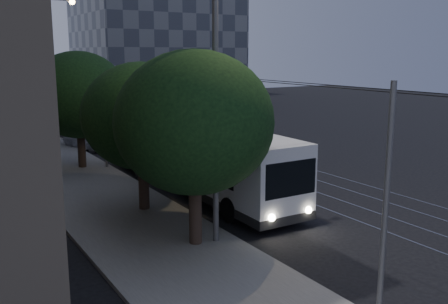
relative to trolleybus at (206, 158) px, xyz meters
name	(u,v)px	position (x,y,z in m)	size (l,w,h in m)	color
ground	(289,198)	(2.90, -2.59, -1.73)	(120.00, 120.00, 0.00)	black
sidewalk	(32,145)	(-4.60, 17.41, -1.66)	(5.00, 90.00, 0.15)	slate
tram_rails	(159,134)	(5.40, 17.41, -1.73)	(4.52, 90.00, 0.02)	gray
overhead_wires	(65,96)	(-2.07, 17.41, 1.74)	(2.23, 90.00, 6.00)	black
building_distant_right	(156,17)	(20.90, 52.41, 10.27)	(22.00, 18.00, 24.00)	#3D434E
trolleybus	(206,158)	(0.00, 0.00, 0.00)	(2.79, 12.66, 5.63)	silver
pickup_silver	(151,154)	(-0.24, 6.04, -0.87)	(2.88, 6.25, 1.74)	#B1B3B9
car_white_a	(89,138)	(-1.40, 14.11, -0.98)	(1.79, 4.45, 1.52)	white
car_white_b	(65,126)	(-1.40, 20.82, -0.99)	(2.08, 5.11, 1.48)	#B8B8BD
car_white_c	(79,124)	(0.13, 22.10, -1.07)	(1.41, 4.04, 1.33)	#B0B0B4
car_white_d	(46,117)	(-1.18, 28.68, -1.13)	(1.42, 3.52, 1.20)	silver
tree_0	(194,123)	(-3.60, -5.59, 2.60)	(5.32, 5.32, 6.73)	#2F231A
tree_1	(142,116)	(-3.60, -1.04, 2.32)	(4.87, 4.87, 6.26)	#2F231A
tree_2	(79,95)	(-3.60, 8.12, 2.53)	(5.41, 5.41, 6.71)	#2F231A
tree_3	(42,93)	(-3.66, 17.60, 2.04)	(3.83, 3.83, 5.52)	#2F231A
tree_4	(12,78)	(-4.10, 27.32, 2.72)	(4.17, 4.17, 6.36)	#2F231A
tree_5	(8,69)	(-3.60, 32.45, 3.31)	(5.60, 5.60, 7.58)	#2F231A
streetlamp_near	(227,49)	(-2.47, -5.78, 4.98)	(2.69, 0.44, 11.27)	#5F5F62
streetlamp_far	(50,54)	(-2.47, 19.42, 4.79)	(2.61, 0.44, 10.92)	#5F5F62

